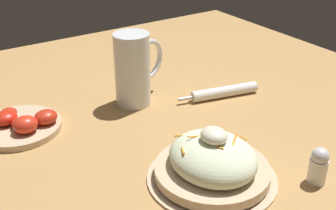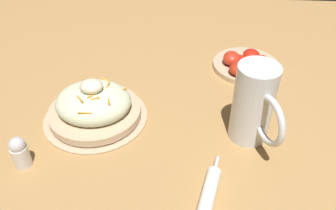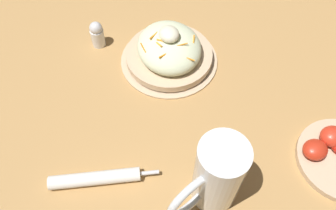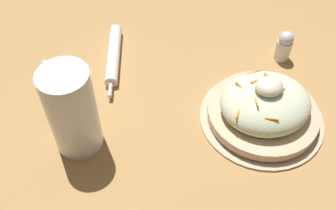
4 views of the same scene
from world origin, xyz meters
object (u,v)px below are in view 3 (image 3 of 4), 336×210
object	(u,v)px
salt_shaker	(97,34)
napkin_roll	(96,178)
beer_mug	(216,178)
salad_plate	(169,51)

from	to	relation	value
salt_shaker	napkin_roll	bearing A→B (deg)	166.73
beer_mug	salad_plate	bearing A→B (deg)	-5.75
salad_plate	salt_shaker	xyz separation A→B (m)	(0.11, 0.15, 0.00)
beer_mug	salt_shaker	bearing A→B (deg)	14.29
salad_plate	napkin_roll	world-z (taller)	salad_plate
salt_shaker	beer_mug	bearing A→B (deg)	-165.71
beer_mug	salt_shaker	world-z (taller)	beer_mug
salad_plate	beer_mug	world-z (taller)	beer_mug
salad_plate	salt_shaker	world-z (taller)	salad_plate
beer_mug	salt_shaker	size ratio (longest dim) A/B	2.46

